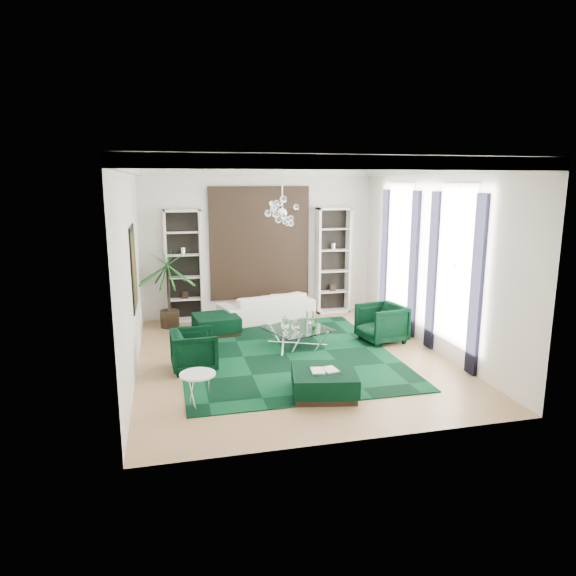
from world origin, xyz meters
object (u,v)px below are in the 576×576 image
object	(u,v)px
armchair_left	(194,350)
side_table	(198,391)
ottoman_side	(216,325)
ottoman_front	(324,383)
coffee_table	(297,337)
armchair_right	(382,323)
palm	(168,277)
sofa	(266,307)

from	to	relation	value
armchair_left	side_table	distance (m)	1.67
ottoman_side	ottoman_front	xyz separation A→B (m)	(1.39, -3.90, -0.01)
armchair_left	ottoman_front	xyz separation A→B (m)	(2.01, -1.66, -0.17)
armchair_left	coffee_table	bearing A→B (deg)	-71.99
coffee_table	ottoman_front	bearing A→B (deg)	-94.42
armchair_left	armchair_right	world-z (taller)	armchair_right
palm	coffee_table	bearing A→B (deg)	-40.07
armchair_right	armchair_left	bearing A→B (deg)	-88.58
coffee_table	side_table	size ratio (longest dim) A/B	2.17
ottoman_side	ottoman_front	distance (m)	4.14
armchair_left	coffee_table	world-z (taller)	armchair_left
sofa	side_table	distance (m)	5.21
coffee_table	side_table	bearing A→B (deg)	-131.79
ottoman_side	side_table	bearing A→B (deg)	-99.72
sofa	coffee_table	world-z (taller)	sofa
side_table	armchair_right	bearing A→B (deg)	30.61
armchair_left	side_table	xyz separation A→B (m)	(-0.04, -1.66, -0.11)
armchair_right	ottoman_front	size ratio (longest dim) A/B	0.88
sofa	ottoman_side	world-z (taller)	sofa
armchair_right	coffee_table	size ratio (longest dim) A/B	0.75
ottoman_front	side_table	world-z (taller)	side_table
sofa	palm	size ratio (longest dim) A/B	0.97
sofa	ottoman_side	distance (m)	1.64
coffee_table	palm	bearing A→B (deg)	139.93
ottoman_side	side_table	size ratio (longest dim) A/B	1.74
armchair_right	coffee_table	xyz separation A→B (m)	(-1.90, 0.06, -0.21)
coffee_table	side_table	xyz separation A→B (m)	(-2.25, -2.51, 0.06)
armchair_left	ottoman_side	bearing A→B (deg)	-18.78
armchair_right	ottoman_front	bearing A→B (deg)	-49.95
sofa	armchair_right	distance (m)	3.16
palm	armchair_left	bearing A→B (deg)	-82.30
armchair_right	palm	bearing A→B (deg)	-126.11
sofa	armchair_right	size ratio (longest dim) A/B	2.61
armchair_left	side_table	world-z (taller)	armchair_left
side_table	ottoman_front	bearing A→B (deg)	-0.04
side_table	palm	world-z (taller)	palm
armchair_right	coffee_table	distance (m)	1.91
side_table	palm	size ratio (longest dim) A/B	0.23
coffee_table	palm	world-z (taller)	palm
coffee_table	ottoman_side	world-z (taller)	ottoman_side
armchair_left	coffee_table	xyz separation A→B (m)	(2.21, 0.85, -0.17)
coffee_table	ottoman_front	world-z (taller)	coffee_table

